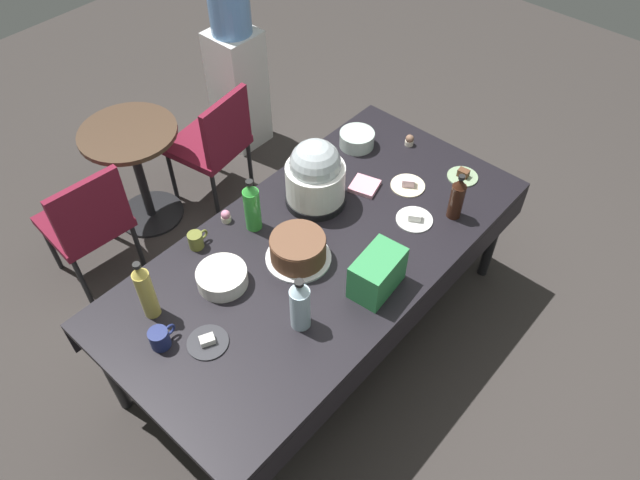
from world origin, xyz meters
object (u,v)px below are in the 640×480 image
at_px(dessert_plate_cream, 408,184).
at_px(round_cafe_table, 135,159).
at_px(soda_bottle_lime_soda, 252,206).
at_px(soda_bottle_ginger_ale, 146,291).
at_px(frosted_layer_cake, 298,249).
at_px(dessert_plate_white, 414,218).
at_px(cupcake_rose, 226,216).
at_px(water_cooler, 237,73).
at_px(dessert_plate_charcoal, 208,342).
at_px(soda_carton, 377,273).
at_px(glass_salad_bowl, 357,139).
at_px(dessert_plate_sage, 463,175).
at_px(soda_bottle_cola, 457,198).
at_px(maroon_chair_right, 214,140).
at_px(maroon_chair_left, 87,220).
at_px(cupcake_lemon, 409,140).
at_px(coffee_mug_navy, 160,338).
at_px(cupcake_berry, 311,154).
at_px(soda_bottle_water, 300,305).
at_px(ceramic_snack_bowl, 222,277).
at_px(potluck_table, 320,255).
at_px(coffee_mug_olive, 196,240).
at_px(slow_cooker, 315,176).

relative_size(dessert_plate_cream, round_cafe_table, 0.26).
bearing_deg(soda_bottle_lime_soda, soda_bottle_ginger_ale, -176.35).
xyz_separation_m(frosted_layer_cake, dessert_plate_cream, (0.77, -0.09, -0.05)).
distance_m(dessert_plate_white, cupcake_rose, 0.96).
xyz_separation_m(frosted_layer_cake, water_cooler, (1.09, 1.62, -0.23)).
distance_m(dessert_plate_charcoal, soda_carton, 0.80).
height_order(glass_salad_bowl, dessert_plate_sage, glass_salad_bowl).
relative_size(dessert_plate_charcoal, soda_bottle_lime_soda, 0.59).
distance_m(soda_bottle_cola, soda_carton, 0.63).
height_order(glass_salad_bowl, maroon_chair_right, maroon_chair_right).
height_order(soda_bottle_ginger_ale, maroon_chair_left, soda_bottle_ginger_ale).
xyz_separation_m(cupcake_lemon, soda_bottle_lime_soda, (-1.05, 0.20, 0.11)).
bearing_deg(coffee_mug_navy, dessert_plate_charcoal, -47.00).
relative_size(dessert_plate_sage, coffee_mug_navy, 1.32).
relative_size(cupcake_berry, soda_bottle_water, 0.23).
height_order(soda_bottle_ginger_ale, soda_bottle_water, soda_bottle_ginger_ale).
xyz_separation_m(cupcake_lemon, soda_bottle_water, (-1.33, -0.37, 0.10)).
bearing_deg(dessert_plate_white, soda_carton, -165.95).
bearing_deg(cupcake_berry, dessert_plate_cream, -72.10).
bearing_deg(dessert_plate_charcoal, ceramic_snack_bowl, 36.37).
height_order(frosted_layer_cake, soda_carton, soda_carton).
bearing_deg(water_cooler, soda_carton, -115.99).
bearing_deg(round_cafe_table, potluck_table, -88.10).
bearing_deg(coffee_mug_olive, dessert_plate_cream, -26.59).
distance_m(cupcake_berry, soda_bottle_ginger_ale, 1.27).
bearing_deg(coffee_mug_navy, maroon_chair_left, 74.97).
xyz_separation_m(potluck_table, soda_bottle_lime_soda, (-0.12, 0.34, 0.20)).
distance_m(soda_bottle_lime_soda, round_cafe_table, 1.24).
distance_m(dessert_plate_cream, cupcake_lemon, 0.36).
relative_size(dessert_plate_charcoal, water_cooler, 0.15).
height_order(cupcake_berry, water_cooler, water_cooler).
height_order(glass_salad_bowl, round_cafe_table, glass_salad_bowl).
xyz_separation_m(dessert_plate_cream, soda_bottle_ginger_ale, (-1.43, 0.36, 0.14)).
relative_size(maroon_chair_right, water_cooler, 0.69).
distance_m(dessert_plate_charcoal, maroon_chair_left, 1.33).
bearing_deg(slow_cooker, potluck_table, -134.38).
bearing_deg(dessert_plate_sage, soda_bottle_lime_soda, 149.98).
bearing_deg(cupcake_lemon, soda_bottle_water, -164.27).
distance_m(maroon_chair_right, round_cafe_table, 0.51).
bearing_deg(soda_bottle_water, frosted_layer_cake, 44.49).
distance_m(glass_salad_bowl, ceramic_snack_bowl, 1.21).
xyz_separation_m(potluck_table, dessert_plate_charcoal, (-0.73, -0.01, 0.07)).
xyz_separation_m(dessert_plate_sage, soda_bottle_water, (-1.29, 0.01, 0.12)).
bearing_deg(frosted_layer_cake, soda_carton, -74.04).
bearing_deg(cupcake_rose, soda_bottle_lime_soda, -63.77).
xyz_separation_m(cupcake_rose, soda_bottle_cola, (0.80, -0.84, 0.09)).
height_order(dessert_plate_charcoal, soda_bottle_lime_soda, soda_bottle_lime_soda).
xyz_separation_m(slow_cooker, maroon_chair_right, (0.18, 1.05, -0.43)).
height_order(slow_cooker, dessert_plate_charcoal, slow_cooker).
xyz_separation_m(slow_cooker, dessert_plate_white, (0.23, -0.47, -0.16)).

